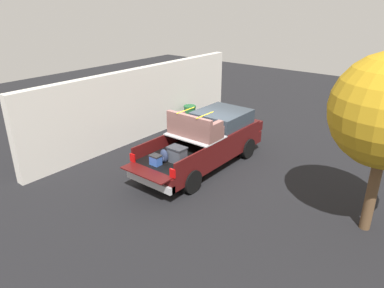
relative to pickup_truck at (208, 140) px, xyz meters
The scene contains 4 objects.
ground_plane 1.03m from the pickup_truck, behind, with size 40.00×40.00×0.00m, color black.
pickup_truck is the anchor object (origin of this frame).
building_facade 4.07m from the pickup_truck, 82.62° to the left, with size 11.78×0.36×3.12m, color silver.
trash_can 4.52m from the pickup_truck, 48.00° to the left, with size 0.60×0.60×0.98m.
Camera 1 is at (-9.64, -7.28, 5.92)m, focal length 33.27 mm.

